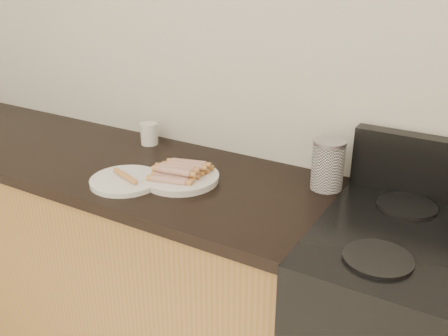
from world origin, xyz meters
The scene contains 11 objects.
wall_back centered at (0.00, 2.00, 1.30)m, with size 4.00×0.04×2.60m, color silver.
cabinet_base centered at (-0.70, 1.69, 0.43)m, with size 2.20×0.59×0.86m, color brown.
counter_slab centered at (-0.70, 1.69, 0.88)m, with size 2.20×0.62×0.04m, color black.
burner_near_left centered at (0.61, 1.51, 0.92)m, with size 0.18×0.18×0.01m, color black.
burner_far_left centered at (0.61, 1.84, 0.92)m, with size 0.18×0.18×0.01m, color black.
main_plate centered at (-0.12, 1.67, 0.91)m, with size 0.26×0.26×0.02m, color white.
side_plate centered at (-0.28, 1.55, 0.91)m, with size 0.25×0.25×0.02m, color white.
hotdog_pile centered at (-0.12, 1.67, 0.94)m, with size 0.13×0.20×0.05m.
plain_sausages centered at (-0.28, 1.55, 0.93)m, with size 0.13×0.06×0.02m.
canister centered at (0.34, 1.87, 0.99)m, with size 0.11×0.11×0.17m.
mug centered at (-0.45, 1.91, 0.94)m, with size 0.07×0.07×0.09m, color white.
Camera 1 is at (0.82, 0.37, 1.63)m, focal length 40.00 mm.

